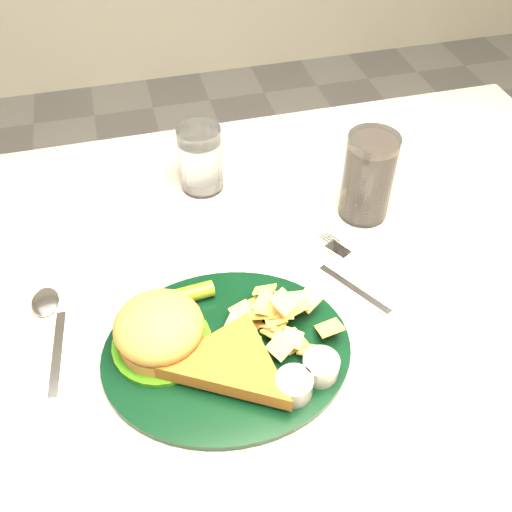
{
  "coord_description": "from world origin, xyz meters",
  "views": [
    {
      "loc": [
        -0.12,
        -0.48,
        1.32
      ],
      "look_at": [
        0.01,
        0.01,
        0.8
      ],
      "focal_mm": 40.0,
      "sensor_mm": 36.0,
      "label": 1
    }
  ],
  "objects_px": {
    "dinner_plate": "(226,337)",
    "fork_napkin": "(352,284)",
    "table": "(254,427)",
    "cola_glass": "(368,177)",
    "water_glass": "(201,159)"
  },
  "relations": [
    {
      "from": "dinner_plate",
      "to": "fork_napkin",
      "type": "relative_size",
      "value": 2.0
    },
    {
      "from": "table",
      "to": "fork_napkin",
      "type": "distance_m",
      "value": 0.4
    },
    {
      "from": "table",
      "to": "cola_glass",
      "type": "bearing_deg",
      "value": 28.55
    },
    {
      "from": "table",
      "to": "water_glass",
      "type": "distance_m",
      "value": 0.49
    },
    {
      "from": "fork_napkin",
      "to": "dinner_plate",
      "type": "bearing_deg",
      "value": 168.13
    },
    {
      "from": "dinner_plate",
      "to": "cola_glass",
      "type": "bearing_deg",
      "value": 43.15
    },
    {
      "from": "fork_napkin",
      "to": "cola_glass",
      "type": "bearing_deg",
      "value": 32.42
    },
    {
      "from": "table",
      "to": "fork_napkin",
      "type": "xyz_separation_m",
      "value": [
        0.13,
        -0.03,
        0.38
      ]
    },
    {
      "from": "dinner_plate",
      "to": "fork_napkin",
      "type": "xyz_separation_m",
      "value": [
        0.18,
        0.06,
        -0.03
      ]
    },
    {
      "from": "dinner_plate",
      "to": "cola_glass",
      "type": "height_order",
      "value": "cola_glass"
    },
    {
      "from": "dinner_plate",
      "to": "fork_napkin",
      "type": "distance_m",
      "value": 0.19
    },
    {
      "from": "water_glass",
      "to": "fork_napkin",
      "type": "relative_size",
      "value": 0.71
    },
    {
      "from": "table",
      "to": "water_glass",
      "type": "xyz_separation_m",
      "value": [
        -0.02,
        0.23,
        0.43
      ]
    },
    {
      "from": "table",
      "to": "cola_glass",
      "type": "relative_size",
      "value": 8.96
    },
    {
      "from": "dinner_plate",
      "to": "cola_glass",
      "type": "xyz_separation_m",
      "value": [
        0.25,
        0.2,
        0.03
      ]
    }
  ]
}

